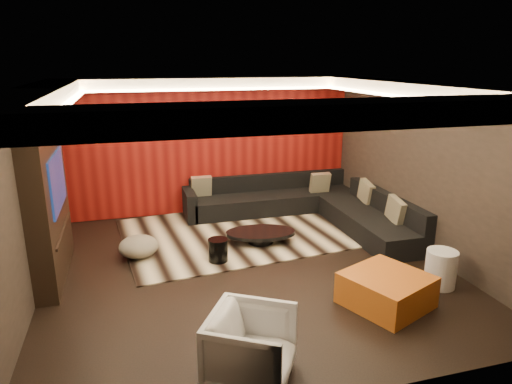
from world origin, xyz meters
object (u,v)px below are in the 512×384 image
object	(u,v)px
white_side_table	(441,269)
sectional_sofa	(307,207)
coffee_table	(261,237)
drum_stool	(218,250)
orange_ottoman	(386,290)
armchair	(251,347)

from	to	relation	value
white_side_table	sectional_sofa	xyz separation A→B (m)	(-0.77, 3.18, -0.01)
coffee_table	white_side_table	size ratio (longest dim) A/B	2.27
drum_stool	orange_ottoman	size ratio (longest dim) A/B	0.38
orange_ottoman	armchair	distance (m)	2.31
coffee_table	drum_stool	world-z (taller)	drum_stool
white_side_table	orange_ottoman	bearing A→B (deg)	-166.28
coffee_table	white_side_table	world-z (taller)	white_side_table
coffee_table	sectional_sofa	world-z (taller)	sectional_sofa
orange_ottoman	coffee_table	bearing A→B (deg)	111.98
coffee_table	armchair	world-z (taller)	armchair
coffee_table	armchair	bearing A→B (deg)	-107.99
armchair	drum_stool	bearing A→B (deg)	26.65
coffee_table	sectional_sofa	distance (m)	1.58
coffee_table	orange_ottoman	bearing A→B (deg)	-68.02
orange_ottoman	sectional_sofa	world-z (taller)	sectional_sofa
drum_stool	orange_ottoman	xyz separation A→B (m)	(1.88, -1.92, 0.01)
drum_stool	coffee_table	bearing A→B (deg)	32.37
sectional_sofa	armchair	bearing A→B (deg)	-118.48
armchair	orange_ottoman	bearing A→B (deg)	-34.82
coffee_table	drum_stool	xyz separation A→B (m)	(-0.88, -0.56, 0.08)
sectional_sofa	drum_stool	bearing A→B (deg)	-144.80
sectional_sofa	coffee_table	bearing A→B (deg)	-142.94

